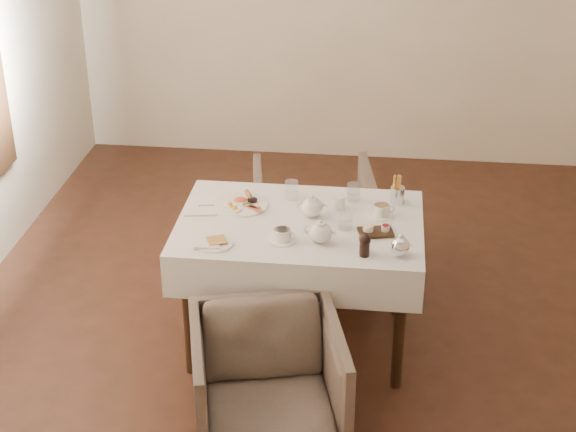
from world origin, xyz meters
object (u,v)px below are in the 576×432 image
Objects in this scene: table at (300,241)px; breakfast_plate at (242,204)px; armchair_far at (313,222)px; armchair_near at (268,385)px; teapot_centre at (312,206)px.

breakfast_plate is at bearing 155.74° from table.
armchair_far is at bearing 62.60° from breakfast_plate.
armchair_near is (-0.06, -0.82, -0.32)m from table.
armchair_near is at bearing -94.45° from table.
armchair_near is at bearing -101.82° from teapot_centre.
teapot_centre is at bearing 85.07° from armchair_far.
armchair_near is 1.02m from teapot_centre.
armchair_near is at bearing -73.83° from breakfast_plate.
breakfast_plate is at bearing 91.42° from armchair_near.
armchair_far is at bearing 90.24° from teapot_centre.
table is 0.88m from armchair_near.
armchair_near is 4.46× the size of teapot_centre.
armchair_far is (0.07, 1.60, 0.02)m from armchair_near.
armchair_near is 1.10m from breakfast_plate.
armchair_far is 0.86m from teapot_centre.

